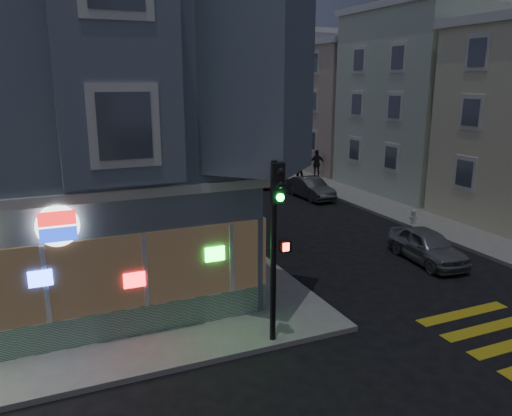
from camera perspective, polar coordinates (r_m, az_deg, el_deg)
ground at (r=11.70m, az=4.52°, el=-20.87°), size 120.00×120.00×0.00m
sidewalk_ne at (r=42.31m, az=17.79°, el=4.59°), size 24.00×42.00×0.15m
row_house_b at (r=34.30m, az=21.70°, el=11.11°), size 12.00×8.60×10.50m
row_house_c at (r=41.22m, az=12.69°, el=11.09°), size 12.00×8.60×9.00m
row_house_d at (r=48.78m, az=6.42°, el=12.67°), size 12.00×8.60×10.50m
utility_pole at (r=36.45m, az=3.84°, el=11.25°), size 2.20×0.30×9.00m
street_tree_near at (r=42.00m, az=0.28°, el=10.50°), size 3.00×3.00×5.30m
street_tree_far at (r=49.42m, az=-3.50°, el=11.05°), size 3.00×3.00×5.30m
pedestrian_a at (r=34.04m, az=4.86°, el=4.61°), size 0.96×0.82×1.74m
pedestrian_b at (r=35.23m, az=6.97°, el=5.05°), size 1.18×0.60×1.94m
parked_car_a at (r=20.17m, az=18.99°, el=-4.10°), size 1.88×3.85×1.26m
parked_car_b at (r=29.55m, az=6.26°, el=2.29°), size 1.43×3.79×1.23m
parked_car_c at (r=33.59m, az=0.17°, el=4.00°), size 2.48×5.09×1.42m
parked_car_d at (r=40.94m, az=-1.15°, el=5.83°), size 2.75×5.15×1.37m
traffic_signal at (r=12.24m, az=2.35°, el=-1.74°), size 0.59×0.53×4.73m
fire_hydrant at (r=24.75m, az=17.56°, el=-0.91°), size 0.40×0.23×0.70m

